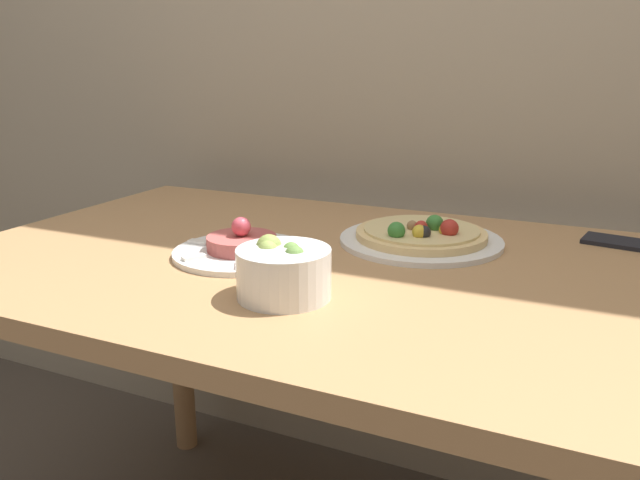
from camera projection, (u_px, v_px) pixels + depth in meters
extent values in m
cube|color=#AD7F51|center=(343.00, 271.00, 1.07)|extent=(1.40, 0.83, 0.03)
cylinder|color=#AD7F51|center=(180.00, 331.00, 1.74)|extent=(0.06, 0.06, 0.73)
cylinder|color=white|center=(421.00, 240.00, 1.17)|extent=(0.30, 0.30, 0.01)
cylinder|color=#E5C17F|center=(421.00, 234.00, 1.17)|extent=(0.24, 0.24, 0.01)
cylinder|color=#E0C684|center=(421.00, 230.00, 1.17)|extent=(0.21, 0.21, 0.00)
sphere|color=#387F33|center=(435.00, 224.00, 1.16)|extent=(0.03, 0.03, 0.03)
sphere|color=black|center=(424.00, 232.00, 1.11)|extent=(0.02, 0.02, 0.02)
sphere|color=gold|center=(445.00, 230.00, 1.13)|extent=(0.02, 0.02, 0.02)
sphere|color=#387F33|center=(396.00, 231.00, 1.11)|extent=(0.03, 0.03, 0.03)
sphere|color=gold|center=(447.00, 226.00, 1.16)|extent=(0.02, 0.02, 0.02)
sphere|color=#B22D23|center=(449.00, 228.00, 1.13)|extent=(0.03, 0.03, 0.03)
sphere|color=gold|center=(419.00, 232.00, 1.11)|extent=(0.03, 0.03, 0.03)
sphere|color=gold|center=(448.00, 227.00, 1.15)|extent=(0.02, 0.02, 0.02)
sphere|color=#B22D23|center=(421.00, 227.00, 1.15)|extent=(0.02, 0.02, 0.02)
sphere|color=#997047|center=(412.00, 226.00, 1.16)|extent=(0.02, 0.02, 0.02)
cylinder|color=white|center=(242.00, 252.00, 1.10)|extent=(0.24, 0.24, 0.01)
cylinder|color=#B2514C|center=(242.00, 243.00, 1.09)|extent=(0.12, 0.12, 0.03)
sphere|color=#DB4C5B|center=(241.00, 227.00, 1.09)|extent=(0.03, 0.03, 0.03)
cube|color=white|center=(288.00, 255.00, 1.06)|extent=(0.04, 0.02, 0.01)
cube|color=white|center=(286.00, 240.00, 1.15)|extent=(0.03, 0.04, 0.01)
cube|color=white|center=(243.00, 234.00, 1.18)|extent=(0.03, 0.04, 0.01)
cube|color=white|center=(199.00, 242.00, 1.13)|extent=(0.04, 0.02, 0.01)
cube|color=white|center=(194.00, 257.00, 1.05)|extent=(0.03, 0.04, 0.01)
cube|color=white|center=(240.00, 264.00, 1.01)|extent=(0.03, 0.04, 0.01)
cylinder|color=white|center=(284.00, 273.00, 0.90)|extent=(0.14, 0.14, 0.07)
sphere|color=#668E42|center=(291.00, 251.00, 0.90)|extent=(0.03, 0.03, 0.03)
sphere|color=#668E42|center=(295.00, 256.00, 0.88)|extent=(0.03, 0.03, 0.03)
sphere|color=#8EA34C|center=(269.00, 247.00, 0.91)|extent=(0.04, 0.04, 0.04)
sphere|color=#8EA34C|center=(268.00, 251.00, 0.90)|extent=(0.03, 0.03, 0.03)
cube|color=black|center=(618.00, 242.00, 1.17)|extent=(0.13, 0.09, 0.01)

